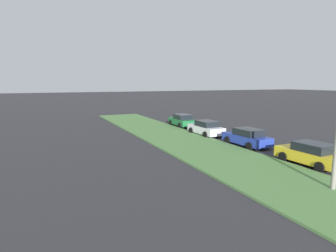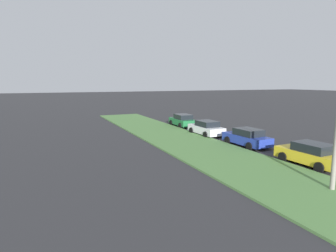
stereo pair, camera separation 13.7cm
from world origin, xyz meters
The scene contains 5 objects.
grass_median centered at (10.00, 6.17, 0.06)m, with size 60.00×6.00×0.12m, color #517F42.
parked_car_yellow centered at (7.70, 2.03, 0.72)m, with size 4.36×2.13×1.47m.
parked_car_blue centered at (13.87, 2.06, 0.72)m, with size 4.37×2.15×1.47m.
parked_car_white centered at (19.46, 2.55, 0.72)m, with size 4.32×2.07×1.47m.
parked_car_green centered at (25.57, 2.09, 0.72)m, with size 4.36×2.14×1.47m.
Camera 2 is at (-4.79, 17.69, 5.30)m, focal length 30.62 mm.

